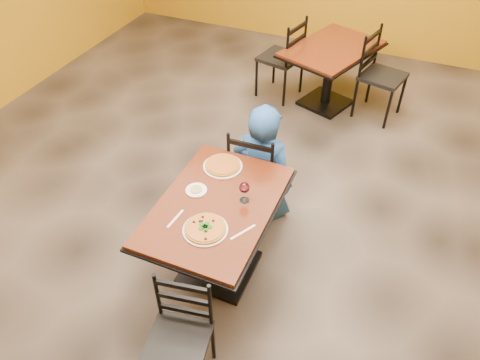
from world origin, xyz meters
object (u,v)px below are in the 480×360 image
at_px(table_second, 330,63).
at_px(side_plate, 196,190).
at_px(plate_far, 223,166).
at_px(diner, 263,161).
at_px(table_main, 217,222).
at_px(pizza_far, 223,165).
at_px(wine_glass, 244,191).
at_px(pizza_main, 205,228).
at_px(chair_second_left, 280,58).
at_px(chair_second_right, 383,77).
at_px(plate_main, 205,230).
at_px(chair_main_far, 257,169).
at_px(chair_main_near, 178,343).

xyz_separation_m(table_second, side_plate, (-0.33, -2.76, 0.20)).
height_order(plate_far, side_plate, same).
bearing_deg(diner, table_main, 88.14).
relative_size(pizza_far, wine_glass, 1.56).
xyz_separation_m(pizza_main, plate_far, (-0.17, 0.66, -0.02)).
bearing_deg(chair_second_left, side_plate, 18.62).
height_order(table_main, chair_second_right, chair_second_right).
height_order(chair_second_right, plate_far, chair_second_right).
relative_size(chair_second_right, plate_main, 3.23).
bearing_deg(table_main, chair_main_far, 89.58).
distance_m(table_main, chair_second_right, 2.93).
bearing_deg(chair_second_right, pizza_main, -179.33).
bearing_deg(side_plate, chair_main_near, -70.54).
distance_m(chair_main_near, chair_second_right, 3.79).
xyz_separation_m(table_main, table_second, (0.14, 2.83, -0.00)).
distance_m(chair_main_near, side_plate, 1.09).
distance_m(chair_main_near, pizza_main, 0.75).
relative_size(chair_main_far, pizza_far, 3.28).
relative_size(diner, pizza_far, 4.00).
bearing_deg(pizza_far, side_plate, -101.29).
relative_size(chair_main_near, diner, 0.75).
bearing_deg(side_plate, chair_second_left, 95.87).
relative_size(table_second, wine_glass, 7.58).
relative_size(chair_second_left, wine_glass, 5.52).
height_order(chair_second_left, plate_main, chair_second_left).
bearing_deg(table_second, chair_second_right, 0.00).
height_order(plate_main, plate_far, same).
relative_size(chair_second_left, pizza_main, 3.50).
height_order(diner, side_plate, diner).
bearing_deg(chair_second_left, chair_second_right, 102.74).
height_order(chair_main_far, pizza_main, chair_main_far).
bearing_deg(plate_main, table_second, 88.23).
bearing_deg(pizza_far, pizza_main, -75.48).
bearing_deg(wine_glass, pizza_far, 136.63).
relative_size(table_main, side_plate, 7.69).
distance_m(plate_far, pizza_far, 0.02).
height_order(chair_main_near, chair_second_right, chair_second_right).
height_order(plate_main, side_plate, same).
relative_size(table_second, chair_second_left, 1.37).
distance_m(table_second, chair_second_right, 0.62).
relative_size(chair_second_right, diner, 0.89).
distance_m(table_main, wine_glass, 0.35).
distance_m(diner, pizza_main, 1.09).
xyz_separation_m(chair_second_right, side_plate, (-0.95, -2.76, 0.25)).
height_order(chair_second_right, side_plate, chair_second_right).
distance_m(table_second, plate_far, 2.45).
relative_size(plate_far, pizza_far, 1.11).
bearing_deg(chair_second_right, diner, 174.61).
bearing_deg(plate_far, chair_main_near, -77.92).
bearing_deg(side_plate, pizza_far, 78.71).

